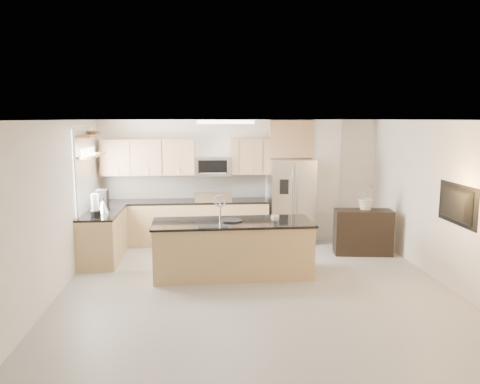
{
  "coord_description": "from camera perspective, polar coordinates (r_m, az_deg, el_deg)",
  "views": [
    {
      "loc": [
        -0.81,
        -6.8,
        2.62
      ],
      "look_at": [
        -0.16,
        1.3,
        1.34
      ],
      "focal_mm": 35.0,
      "sensor_mm": 36.0,
      "label": 1
    }
  ],
  "objects": [
    {
      "name": "cup",
      "position": [
        7.82,
        4.3,
        -3.23
      ],
      "size": [
        0.17,
        0.17,
        0.1
      ],
      "primitive_type": "imported",
      "rotation": [
        0.0,
        0.0,
        -0.39
      ],
      "color": "silver",
      "rests_on": "island"
    },
    {
      "name": "back_counter",
      "position": [
        9.97,
        -6.9,
        -3.57
      ],
      "size": [
        3.55,
        0.66,
        1.44
      ],
      "color": "tan",
      "rests_on": "floor"
    },
    {
      "name": "window",
      "position": [
        8.97,
        -18.57,
        2.26
      ],
      "size": [
        0.04,
        1.15,
        1.65
      ],
      "color": "white",
      "rests_on": "wall_left"
    },
    {
      "name": "wall_back",
      "position": [
        10.17,
        -0.0,
        1.48
      ],
      "size": [
        6.0,
        0.02,
        2.6
      ],
      "primitive_type": "cube",
      "color": "white",
      "rests_on": "floor"
    },
    {
      "name": "refrigerator",
      "position": [
        10.0,
        6.24,
        -1.07
      ],
      "size": [
        0.92,
        0.78,
        1.78
      ],
      "color": "silver",
      "rests_on": "floor"
    },
    {
      "name": "blender",
      "position": [
        8.49,
        -17.23,
        -1.78
      ],
      "size": [
        0.18,
        0.18,
        0.42
      ],
      "color": "black",
      "rests_on": "left_counter"
    },
    {
      "name": "ceiling",
      "position": [
        6.85,
        2.21,
        8.76
      ],
      "size": [
        6.0,
        6.5,
        0.02
      ],
      "primitive_type": "cube",
      "color": "white",
      "rests_on": "wall_back"
    },
    {
      "name": "left_counter",
      "position": [
        9.11,
        -16.35,
        -5.15
      ],
      "size": [
        0.66,
        1.5,
        0.92
      ],
      "color": "tan",
      "rests_on": "floor"
    },
    {
      "name": "microwave",
      "position": [
        9.9,
        -3.37,
        3.18
      ],
      "size": [
        0.76,
        0.4,
        0.4
      ],
      "color": "silver",
      "rests_on": "upper_cabinets"
    },
    {
      "name": "upper_cabinets",
      "position": [
        9.93,
        -7.46,
        4.27
      ],
      "size": [
        3.5,
        0.33,
        0.75
      ],
      "color": "tan",
      "rests_on": "wall_back"
    },
    {
      "name": "floor",
      "position": [
        7.33,
        2.08,
        -12.01
      ],
      "size": [
        6.5,
        6.5,
        0.0
      ],
      "primitive_type": "plane",
      "color": "#A6A29E",
      "rests_on": "ground"
    },
    {
      "name": "wall_right",
      "position": [
        7.9,
        24.29,
        -1.48
      ],
      "size": [
        0.02,
        6.5,
        2.6
      ],
      "primitive_type": "cube",
      "color": "white",
      "rests_on": "floor"
    },
    {
      "name": "flower_vase",
      "position": [
        9.34,
        15.22,
        0.09
      ],
      "size": [
        0.72,
        0.64,
        0.72
      ],
      "primitive_type": "imported",
      "rotation": [
        0.0,
        0.0,
        0.13
      ],
      "color": "beige",
      "rests_on": "credenza"
    },
    {
      "name": "wall_left",
      "position": [
        7.27,
        -22.09,
        -2.2
      ],
      "size": [
        0.02,
        6.5,
        2.6
      ],
      "primitive_type": "cube",
      "color": "white",
      "rests_on": "floor"
    },
    {
      "name": "shelf_lower",
      "position": [
        9.01,
        -17.73,
        4.25
      ],
      "size": [
        0.3,
        1.2,
        0.04
      ],
      "primitive_type": "cube",
      "color": "olive",
      "rests_on": "wall_left"
    },
    {
      "name": "platter",
      "position": [
        7.85,
        -1.08,
        -3.48
      ],
      "size": [
        0.4,
        0.4,
        0.02
      ],
      "primitive_type": "cylinder",
      "rotation": [
        0.0,
        0.0,
        -0.09
      ],
      "color": "black",
      "rests_on": "island"
    },
    {
      "name": "island",
      "position": [
        7.93,
        -0.89,
        -6.85
      ],
      "size": [
        2.69,
        1.02,
        1.35
      ],
      "rotation": [
        0.0,
        0.0,
        0.02
      ],
      "color": "tan",
      "rests_on": "floor"
    },
    {
      "name": "shelf_upper",
      "position": [
        8.99,
        -17.84,
        6.6
      ],
      "size": [
        0.3,
        1.2,
        0.04
      ],
      "primitive_type": "cube",
      "color": "olive",
      "rests_on": "wall_left"
    },
    {
      "name": "bowl",
      "position": [
        9.24,
        -17.49,
        7.02
      ],
      "size": [
        0.38,
        0.38,
        0.08
      ],
      "primitive_type": "imported",
      "rotation": [
        0.0,
        0.0,
        -0.2
      ],
      "color": "silver",
      "rests_on": "shelf_upper"
    },
    {
      "name": "ceiling_fixture",
      "position": [
        8.41,
        -1.84,
        8.52
      ],
      "size": [
        1.0,
        0.5,
        0.06
      ],
      "primitive_type": "cube",
      "color": "white",
      "rests_on": "ceiling"
    },
    {
      "name": "partition_column",
      "position": [
        10.33,
        10.19,
        1.45
      ],
      "size": [
        0.6,
        0.3,
        2.6
      ],
      "primitive_type": "cube",
      "color": "silver",
      "rests_on": "floor"
    },
    {
      "name": "kettle",
      "position": [
        8.89,
        -16.32,
        -1.67
      ],
      "size": [
        0.22,
        0.22,
        0.27
      ],
      "color": "silver",
      "rests_on": "left_counter"
    },
    {
      "name": "wall_front",
      "position": [
        3.87,
        7.88,
        -11.1
      ],
      "size": [
        6.0,
        0.02,
        2.6
      ],
      "primitive_type": "cube",
      "color": "white",
      "rests_on": "floor"
    },
    {
      "name": "range",
      "position": [
        9.96,
        -3.3,
        -3.53
      ],
      "size": [
        0.76,
        0.64,
        1.14
      ],
      "color": "black",
      "rests_on": "floor"
    },
    {
      "name": "television",
      "position": [
        7.68,
        24.44,
        -1.4
      ],
      "size": [
        0.14,
        1.08,
        0.62
      ],
      "primitive_type": "imported",
      "rotation": [
        0.0,
        0.0,
        1.57
      ],
      "color": "black",
      "rests_on": "wall_right"
    },
    {
      "name": "credenza",
      "position": [
        9.44,
        14.76,
        -4.74
      ],
      "size": [
        1.14,
        0.6,
        0.87
      ],
      "primitive_type": "cube",
      "rotation": [
        0.0,
        0.0,
        -0.13
      ],
      "color": "black",
      "rests_on": "floor"
    },
    {
      "name": "coffee_maker",
      "position": [
        9.14,
        -16.44,
        -0.98
      ],
      "size": [
        0.2,
        0.25,
        0.38
      ],
      "color": "black",
      "rests_on": "left_counter"
    }
  ]
}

